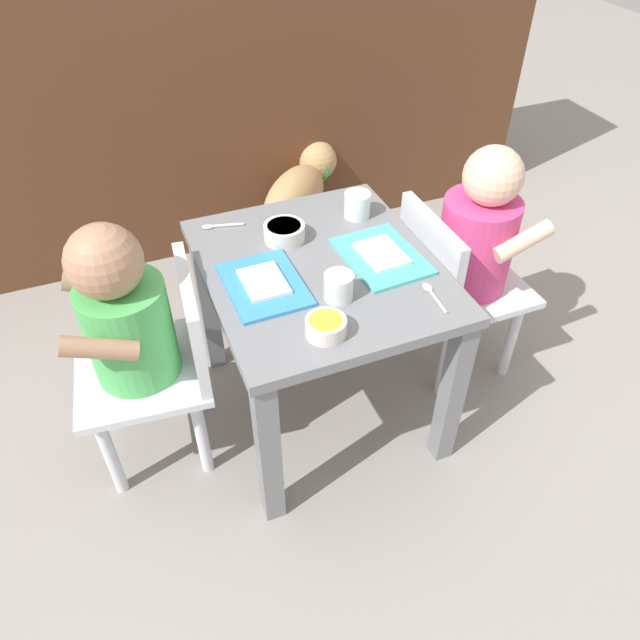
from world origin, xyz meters
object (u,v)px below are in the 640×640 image
Objects in this scene: seated_child_left at (133,325)px; spoon_by_left_tray at (433,294)px; dining_table at (320,296)px; food_tray_left at (264,284)px; spoon_by_right_tray at (218,226)px; seated_child_right at (473,243)px; dog at (299,194)px; food_tray_right at (381,256)px; cereal_bowl_right_side at (326,326)px; water_cup_right at (357,206)px; veggie_bowl_near at (284,232)px; water_cup_left at (339,288)px.

seated_child_left is 0.62m from spoon_by_left_tray.
dining_table is 2.75× the size of food_tray_left.
seated_child_right is at bearing -20.32° from spoon_by_right_tray.
spoon_by_left_tray is at bearing -91.92° from dog.
food_tray_right is 2.79× the size of cereal_bowl_right_side.
seated_child_left is at bearing -166.94° from water_cup_right.
dog is 0.67m from veggie_bowl_near.
spoon_by_left_tray and spoon_by_right_tray have the same top height.
seated_child_right is at bearing -28.41° from water_cup_right.
cereal_bowl_right_side is at bearing -155.02° from seated_child_right.
water_cup_right is at bearing 93.01° from spoon_by_left_tray.
water_cup_left is at bearing -147.37° from food_tray_right.
water_cup_right is at bearing 83.10° from food_tray_right.
cereal_bowl_right_side is 0.25m from spoon_by_left_tray.
cereal_bowl_right_side is (-0.27, -0.90, 0.26)m from dog.
dining_table is 0.16m from food_tray_right.
seated_child_left is 0.92m from dog.
spoon_by_left_tray is (0.02, -0.33, -0.02)m from water_cup_right.
food_tray_right is 3.66× the size of water_cup_left.
food_tray_left is at bearing 144.82° from water_cup_left.
seated_child_left is (-0.41, 0.02, 0.03)m from dining_table.
spoon_by_left_tray is (-0.23, -0.20, 0.06)m from seated_child_right.
seated_child_right is at bearing -73.28° from dog.
water_cup_left is 0.64× the size of veggie_bowl_near.
food_tray_left is 2.07× the size of spoon_by_left_tray.
water_cup_right reaches higher than dining_table.
food_tray_left is 3.46× the size of water_cup_left.
seated_child_right reaches higher than food_tray_left.
dining_table is 9.50× the size of water_cup_left.
dining_table is 5.72× the size of spoon_by_right_tray.
food_tray_right is (0.27, -0.00, 0.00)m from food_tray_left.
food_tray_left is 0.34m from water_cup_right.
dining_table is 0.16m from food_tray_left.
water_cup_right is 0.67× the size of veggie_bowl_near.
dining_table is at bearing 10.67° from food_tray_left.
water_cup_right is 0.33m from spoon_by_left_tray.
water_cup_right is at bearing 151.59° from seated_child_right.
dining_table is 7.25× the size of cereal_bowl_right_side.
water_cup_right reaches higher than spoon_by_left_tray.
dog is 0.97m from cereal_bowl_right_side.
water_cup_right reaches higher than water_cup_left.
cereal_bowl_right_side is at bearing -138.67° from food_tray_right.
veggie_bowl_near is at bearing 124.95° from spoon_by_left_tray.
spoon_by_right_tray is (-0.03, 0.25, -0.00)m from food_tray_left.
cereal_bowl_right_side reaches higher than food_tray_left.
dog is 4.91× the size of cereal_bowl_right_side.
food_tray_left is at bearing -115.16° from dog.
dog is 1.86× the size of food_tray_left.
spoon_by_right_tray is at bearing 96.96° from food_tray_left.
dining_table is 0.17m from veggie_bowl_near.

